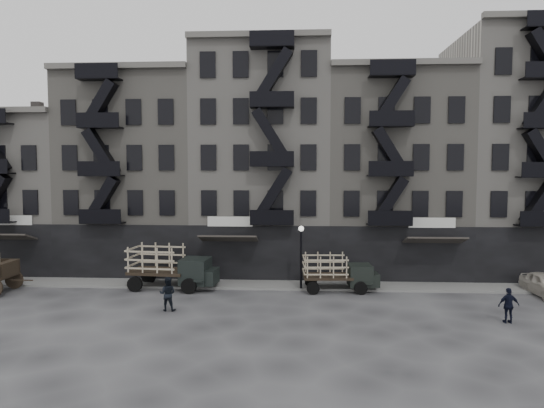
# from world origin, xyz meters

# --- Properties ---
(ground) EXTENTS (140.00, 140.00, 0.00)m
(ground) POSITION_xyz_m (0.00, 0.00, 0.00)
(ground) COLOR #38383A
(ground) RESTS_ON ground
(sidewalk) EXTENTS (55.00, 2.50, 0.15)m
(sidewalk) POSITION_xyz_m (0.00, 3.75, 0.07)
(sidewalk) COLOR slate
(sidewalk) RESTS_ON ground
(building_west) EXTENTS (10.00, 11.35, 13.20)m
(building_west) POSITION_xyz_m (-20.00, 9.83, 6.00)
(building_west) COLOR #A29D94
(building_west) RESTS_ON ground
(building_midwest) EXTENTS (10.00, 11.35, 16.20)m
(building_midwest) POSITION_xyz_m (-10.00, 9.83, 7.50)
(building_midwest) COLOR gray
(building_midwest) RESTS_ON ground
(building_center) EXTENTS (10.00, 11.35, 18.20)m
(building_center) POSITION_xyz_m (-0.00, 9.82, 8.50)
(building_center) COLOR #A29D94
(building_center) RESTS_ON ground
(building_mideast) EXTENTS (10.00, 11.35, 16.20)m
(building_mideast) POSITION_xyz_m (10.00, 9.83, 7.50)
(building_mideast) COLOR gray
(building_mideast) RESTS_ON ground
(building_east) EXTENTS (10.00, 11.35, 19.20)m
(building_east) POSITION_xyz_m (20.00, 9.82, 9.00)
(building_east) COLOR #A29D94
(building_east) RESTS_ON ground
(lamp_post) EXTENTS (0.36, 0.36, 4.28)m
(lamp_post) POSITION_xyz_m (3.00, 2.60, 2.78)
(lamp_post) COLOR black
(lamp_post) RESTS_ON ground
(stake_truck_west) EXTENTS (6.00, 2.87, 2.92)m
(stake_truck_west) POSITION_xyz_m (-5.68, 2.58, 1.67)
(stake_truck_west) COLOR black
(stake_truck_west) RESTS_ON ground
(stake_truck_east) EXTENTS (4.96, 2.25, 2.44)m
(stake_truck_east) POSITION_xyz_m (5.42, 2.61, 1.39)
(stake_truck_east) COLOR black
(stake_truck_east) RESTS_ON ground
(pedestrian_mid) EXTENTS (0.94, 0.73, 1.93)m
(pedestrian_mid) POSITION_xyz_m (-4.53, -2.39, 0.97)
(pedestrian_mid) COLOR black
(pedestrian_mid) RESTS_ON ground
(policeman) EXTENTS (1.10, 0.51, 1.84)m
(policeman) POSITION_xyz_m (13.72, -3.60, 0.92)
(policeman) COLOR black
(policeman) RESTS_ON ground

